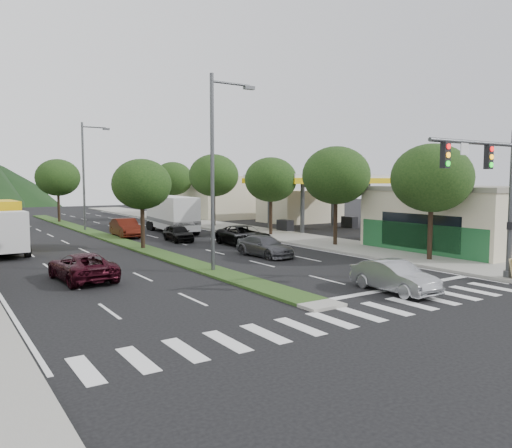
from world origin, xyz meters
TOP-DOWN VIEW (x-y plane):
  - ground at (0.00, 0.00)m, footprint 160.00×160.00m
  - sidewalk_right at (12.50, 25.00)m, footprint 5.00×90.00m
  - median at (0.00, 28.00)m, footprint 1.60×56.00m
  - crosswalk at (0.00, -2.00)m, footprint 19.00×2.20m
  - traffic_signal at (9.03, -1.54)m, footprint 6.12×0.40m
  - storefront_right at (18.00, 6.00)m, footprint 9.00×10.00m
  - gas_canopy at (19.00, 22.00)m, footprint 12.20×8.20m
  - bldg_right_far at (19.50, 44.00)m, footprint 10.00×16.00m
  - tree_r_a at (12.00, 4.00)m, footprint 4.60×4.60m
  - tree_r_b at (12.00, 12.00)m, footprint 4.80×4.80m
  - tree_r_c at (12.00, 20.00)m, footprint 4.40×4.40m
  - tree_r_d at (12.00, 30.00)m, footprint 5.00×5.00m
  - tree_r_e at (12.00, 40.00)m, footprint 4.60×4.60m
  - tree_med_near at (0.00, 18.00)m, footprint 4.00×4.00m
  - tree_med_far at (0.00, 44.00)m, footprint 4.80×4.80m
  - streetlight_near at (0.21, 8.00)m, footprint 2.60×0.25m
  - streetlight_mid at (0.21, 33.00)m, footprint 2.60×0.25m
  - sedan_silver at (4.16, -0.27)m, footprint 1.57×4.09m
  - suv_maroon at (-6.18, 9.44)m, footprint 2.48×4.88m
  - car_queue_a at (3.94, 20.94)m, footprint 1.85×3.88m
  - car_queue_b at (5.20, 10.94)m, footprint 2.13×4.51m
  - car_queue_c at (1.50, 25.94)m, footprint 1.89×4.77m
  - car_queue_d at (6.81, 15.94)m, footprint 2.64×5.31m
  - motorhome at (6.18, 27.22)m, footprint 3.48×8.70m

SIDE VIEW (x-z plane):
  - ground at x=0.00m, z-range 0.00..0.00m
  - crosswalk at x=0.00m, z-range 0.00..0.01m
  - median at x=0.00m, z-range 0.00..0.12m
  - sidewalk_right at x=12.50m, z-range 0.00..0.15m
  - car_queue_b at x=5.20m, z-range 0.00..1.27m
  - car_queue_a at x=3.94m, z-range 0.00..1.28m
  - suv_maroon at x=-6.18m, z-range 0.00..1.32m
  - sedan_silver at x=4.16m, z-range 0.00..1.33m
  - car_queue_d at x=6.81m, z-range 0.00..1.45m
  - car_queue_c at x=1.50m, z-range 0.00..1.54m
  - motorhome at x=6.18m, z-range 0.11..3.36m
  - storefront_right at x=18.00m, z-range 0.00..4.00m
  - bldg_right_far at x=19.50m, z-range 0.00..5.20m
  - tree_med_near at x=0.00m, z-range 1.42..7.44m
  - traffic_signal at x=9.03m, z-range 1.15..8.15m
  - gas_canopy at x=19.00m, z-range 2.02..7.27m
  - tree_r_c at x=12.00m, z-range 1.51..7.99m
  - tree_r_a at x=12.00m, z-range 1.50..8.14m
  - tree_r_e at x=12.00m, z-range 1.54..8.25m
  - tree_med_far at x=0.00m, z-range 1.54..8.47m
  - tree_r_b at x=12.00m, z-range 1.57..8.50m
  - tree_r_d at x=12.00m, z-range 1.60..8.76m
  - streetlight_near at x=0.21m, z-range 0.58..10.58m
  - streetlight_mid at x=0.21m, z-range 0.58..10.58m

